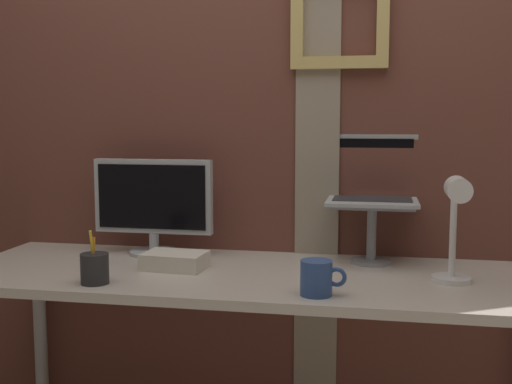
# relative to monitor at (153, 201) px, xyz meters

# --- Properties ---
(brick_wall_back) EXTENTS (3.47, 0.16, 2.64)m
(brick_wall_back) POSITION_rel_monitor_xyz_m (0.40, 0.18, 0.38)
(brick_wall_back) COLOR brown
(brick_wall_back) RESTS_ON ground_plane
(desk) EXTENTS (1.93, 0.66, 0.75)m
(desk) POSITION_rel_monitor_xyz_m (0.40, -0.21, -0.27)
(desk) COLOR beige
(desk) RESTS_ON ground_plane
(monitor) EXTENTS (0.44, 0.18, 0.35)m
(monitor) POSITION_rel_monitor_xyz_m (0.00, 0.00, 0.00)
(monitor) COLOR #ADB2B7
(monitor) RESTS_ON desk
(laptop_stand) EXTENTS (0.28, 0.22, 0.21)m
(laptop_stand) POSITION_rel_monitor_xyz_m (0.78, 0.00, -0.05)
(laptop_stand) COLOR gray
(laptop_stand) RESTS_ON desk
(laptop) EXTENTS (0.31, 0.27, 0.23)m
(laptop) POSITION_rel_monitor_xyz_m (0.78, 0.07, 0.07)
(laptop) COLOR #ADB2B7
(laptop) RESTS_ON laptop_stand
(desk_lamp) EXTENTS (0.12, 0.20, 0.33)m
(desk_lamp) POSITION_rel_monitor_xyz_m (1.03, -0.26, 0.01)
(desk_lamp) COLOR white
(desk_lamp) RESTS_ON desk
(pen_cup) EXTENTS (0.08, 0.08, 0.16)m
(pen_cup) POSITION_rel_monitor_xyz_m (-0.03, -0.44, -0.15)
(pen_cup) COLOR #262628
(pen_cup) RESTS_ON desk
(coffee_mug) EXTENTS (0.13, 0.09, 0.10)m
(coffee_mug) POSITION_rel_monitor_xyz_m (0.64, -0.44, -0.14)
(coffee_mug) COLOR #2D4C8C
(coffee_mug) RESTS_ON desk
(paper_clutter_stack) EXTENTS (0.21, 0.15, 0.05)m
(paper_clutter_stack) POSITION_rel_monitor_xyz_m (0.15, -0.21, -0.17)
(paper_clutter_stack) COLOR silver
(paper_clutter_stack) RESTS_ON desk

